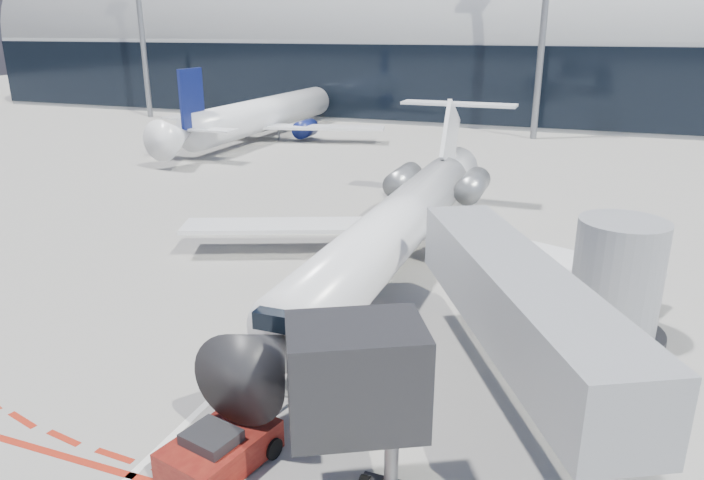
% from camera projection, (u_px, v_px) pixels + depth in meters
% --- Properties ---
extents(ground, '(260.00, 260.00, 0.00)m').
position_uv_depth(ground, '(308.00, 307.00, 26.97)').
color(ground, gray).
rests_on(ground, ground).
extents(apron_centerline, '(0.25, 40.00, 0.01)m').
position_uv_depth(apron_centerline, '(326.00, 289.00, 28.74)').
color(apron_centerline, silver).
rests_on(apron_centerline, ground).
extents(apron_stop_bar, '(14.00, 0.25, 0.01)m').
position_uv_depth(apron_stop_bar, '(131.00, 476.00, 16.76)').
color(apron_stop_bar, maroon).
rests_on(apron_stop_bar, ground).
extents(terminal_building, '(150.00, 24.15, 24.00)m').
position_uv_depth(terminal_building, '(512.00, 51.00, 81.87)').
color(terminal_building, gray).
rests_on(terminal_building, ground).
extents(jet_bridge, '(10.03, 15.20, 4.90)m').
position_uv_depth(jet_bridge, '(546.00, 303.00, 20.08)').
color(jet_bridge, gray).
rests_on(jet_bridge, ground).
extents(light_mast_west, '(0.70, 0.70, 25.00)m').
position_uv_depth(light_mast_west, '(140.00, 19.00, 80.48)').
color(light_mast_west, gray).
rests_on(light_mast_west, ground).
extents(light_mast_centre, '(0.70, 0.70, 25.00)m').
position_uv_depth(light_mast_centre, '(544.00, 16.00, 63.87)').
color(light_mast_centre, gray).
rests_on(light_mast_centre, ground).
extents(regional_jet, '(23.67, 29.19, 7.31)m').
position_uv_depth(regional_jet, '(400.00, 222.00, 30.35)').
color(regional_jet, silver).
rests_on(regional_jet, ground).
extents(pushback_tug, '(2.64, 4.99, 1.27)m').
position_uv_depth(pushback_tug, '(220.00, 449.00, 16.94)').
color(pushback_tug, '#510D0B').
rests_on(pushback_tug, ground).
extents(bg_airliner_0, '(31.23, 33.07, 10.10)m').
position_uv_depth(bg_airliner_0, '(264.00, 91.00, 66.82)').
color(bg_airliner_0, silver).
rests_on(bg_airliner_0, ground).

